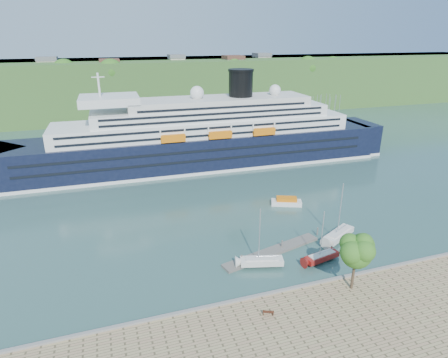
% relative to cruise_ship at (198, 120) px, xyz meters
% --- Properties ---
extents(ground, '(400.00, 400.00, 0.00)m').
position_rel_cruise_ship_xyz_m(ground, '(1.01, -58.88, -13.03)').
color(ground, '#2D5048').
rests_on(ground, ground).
extents(far_hillside, '(400.00, 50.00, 24.00)m').
position_rel_cruise_ship_xyz_m(far_hillside, '(1.01, 86.12, -1.03)').
color(far_hillside, '#3B5F26').
rests_on(far_hillside, ground).
extents(quay_coping, '(220.00, 0.50, 0.30)m').
position_rel_cruise_ship_xyz_m(quay_coping, '(1.01, -59.08, -11.88)').
color(quay_coping, slate).
rests_on(quay_coping, promenade).
extents(cruise_ship, '(116.36, 19.39, 26.05)m').
position_rel_cruise_ship_xyz_m(cruise_ship, '(0.00, 0.00, 0.00)').
color(cruise_ship, black).
rests_on(cruise_ship, ground).
extents(park_bench, '(1.60, 1.16, 0.95)m').
position_rel_cruise_ship_xyz_m(park_bench, '(-7.22, -62.78, -11.55)').
color(park_bench, '#432013').
rests_on(park_bench, promenade).
extents(promenade_tree, '(5.60, 5.60, 9.28)m').
position_rel_cruise_ship_xyz_m(promenade_tree, '(6.18, -61.50, -7.39)').
color(promenade_tree, '#2B671B').
rests_on(promenade_tree, promenade).
extents(floating_pontoon, '(18.99, 6.97, 0.42)m').
position_rel_cruise_ship_xyz_m(floating_pontoon, '(0.25, -48.15, -12.82)').
color(floating_pontoon, slate).
rests_on(floating_pontoon, ground).
extents(sailboat_white_near, '(7.74, 3.96, 9.64)m').
position_rel_cruise_ship_xyz_m(sailboat_white_near, '(-3.11, -51.35, -8.21)').
color(sailboat_white_near, silver).
rests_on(sailboat_white_near, ground).
extents(sailboat_red, '(6.97, 3.14, 8.70)m').
position_rel_cruise_ship_xyz_m(sailboat_red, '(6.70, -53.04, -8.68)').
color(sailboat_red, maroon).
rests_on(sailboat_red, ground).
extents(sailboat_white_far, '(8.27, 5.75, 10.52)m').
position_rel_cruise_ship_xyz_m(sailboat_white_far, '(13.33, -47.94, -7.77)').
color(sailboat_white_far, silver).
rests_on(sailboat_white_far, ground).
extents(tender_launch, '(6.90, 4.56, 1.81)m').
position_rel_cruise_ship_xyz_m(tender_launch, '(11.28, -31.71, -12.12)').
color(tender_launch, orange).
rests_on(tender_launch, ground).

